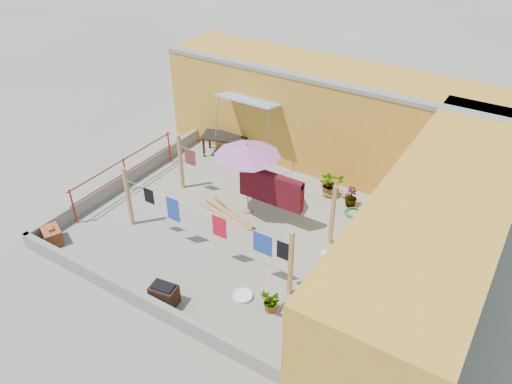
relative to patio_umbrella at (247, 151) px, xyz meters
The scene contains 21 objects.
ground 2.14m from the patio_umbrella, 81.79° to the right, with size 80.00×80.00×0.00m, color #9E998E.
wall_back 3.92m from the patio_umbrella, 80.87° to the left, with size 11.00×3.27×3.21m.
wall_right 5.40m from the patio_umbrella, ahead, with size 2.40×9.00×3.20m, color gold.
parapet_front 4.75m from the patio_umbrella, 88.43° to the right, with size 8.30×0.16×0.44m, color gray.
parapet_left 4.41m from the patio_umbrella, 168.03° to the right, with size 0.16×7.30×0.44m, color gray.
red_railing 4.07m from the patio_umbrella, 164.42° to the right, with size 0.05×4.20×1.10m.
clothesline_rig 1.18m from the patio_umbrella, 23.09° to the right, with size 5.09×2.35×1.80m.
patio_umbrella is the anchor object (origin of this frame).
outdoor_table 3.65m from the patio_umbrella, 136.10° to the left, with size 1.70×1.22×0.72m.
brick_stack 5.61m from the patio_umbrella, 132.14° to the right, with size 0.71×0.63×0.51m.
lumber_pile 1.99m from the patio_umbrella, 129.29° to the right, with size 2.09×0.89×0.13m.
brazier 4.40m from the patio_umbrella, 84.72° to the right, with size 0.66×0.49×0.54m.
white_basin 3.93m from the patio_umbrella, 58.83° to the right, with size 0.47×0.47×0.08m.
water_jug_a 3.45m from the patio_umbrella, 15.59° to the right, with size 0.22×0.22×0.35m.
water_jug_b 4.29m from the patio_umbrella, 10.32° to the left, with size 0.23×0.23×0.36m.
green_hose 3.60m from the patio_umbrella, 29.37° to the left, with size 0.56×0.56×0.08m.
plant_back_a 3.03m from the patio_umbrella, 50.47° to the left, with size 0.74×0.64×0.82m, color #1A5E1D.
plant_back_b 3.43m from the patio_umbrella, 37.01° to the left, with size 0.36×0.36×0.63m, color #1A5E1D.
plant_right_a 4.14m from the patio_umbrella, ahead, with size 0.39×0.27×0.74m, color #1A5E1D.
plant_right_b 4.15m from the patio_umbrella, ahead, with size 0.39×0.31×0.70m, color #1A5E1D.
plant_right_c 4.24m from the patio_umbrella, 49.17° to the right, with size 0.50×0.44×0.56m, color #1A5E1D.
Camera 1 is at (6.34, -8.92, 8.47)m, focal length 35.00 mm.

